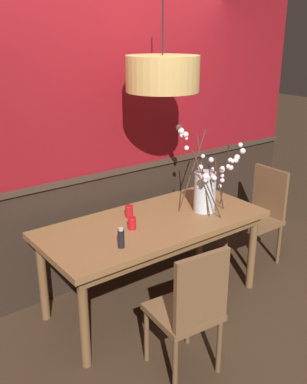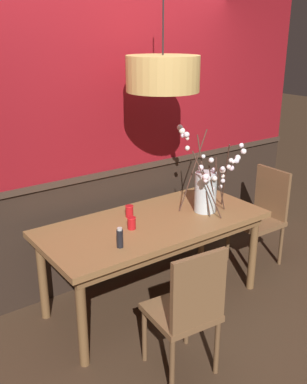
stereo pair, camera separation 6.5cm
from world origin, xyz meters
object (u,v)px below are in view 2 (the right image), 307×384
(chair_far_side_right, at_px, (126,210))
(candle_holder_nearer_edge, at_px, (129,211))
(dining_table, at_px, (153,231))
(chair_near_side_left, at_px, (188,308))
(chair_far_side_left, at_px, (81,221))
(candle_holder_nearer_center, at_px, (132,223))
(vase_with_blossoms, at_px, (206,189))
(condiment_bottle, at_px, (120,238))
(chair_head_east_end, at_px, (262,213))
(pendant_lamp, at_px, (163,74))

(chair_far_side_right, relative_size, candle_holder_nearer_edge, 9.26)
(dining_table, xyz_separation_m, chair_far_side_right, (0.26, 0.84, -0.16))
(dining_table, height_order, chair_near_side_left, chair_near_side_left)
(chair_far_side_right, xyz_separation_m, chair_far_side_left, (-0.52, -0.02, 0.02))
(dining_table, height_order, candle_holder_nearer_center, candle_holder_nearer_center)
(chair_near_side_left, height_order, vase_with_blossoms, vase_with_blossoms)
(chair_far_side_right, distance_m, candle_holder_nearer_edge, 0.81)
(condiment_bottle, bearing_deg, chair_far_side_right, 55.87)
(chair_head_east_end, distance_m, pendant_lamp, 1.84)
(vase_with_blossoms, height_order, condiment_bottle, vase_with_blossoms)
(chair_far_side_left, relative_size, pendant_lamp, 1.17)
(chair_near_side_left, bearing_deg, vase_with_blossoms, 42.38)
(dining_table, distance_m, candle_holder_nearer_edge, 0.26)
(vase_with_blossoms, xyz_separation_m, pendant_lamp, (-0.36, 0.15, 0.96))
(chair_far_side_left, xyz_separation_m, chair_head_east_end, (1.58, -0.85, -0.01))
(chair_far_side_left, height_order, candle_holder_nearer_center, chair_far_side_left)
(candle_holder_nearer_center, xyz_separation_m, condiment_bottle, (-0.24, -0.21, 0.02))
(chair_near_side_left, relative_size, vase_with_blossoms, 1.37)
(chair_near_side_left, distance_m, vase_with_blossoms, 1.18)
(chair_near_side_left, distance_m, condiment_bottle, 0.69)
(dining_table, distance_m, chair_head_east_end, 1.33)
(vase_with_blossoms, relative_size, candle_holder_nearer_edge, 7.14)
(dining_table, bearing_deg, chair_far_side_left, 107.11)
(chair_far_side_left, bearing_deg, vase_with_blossoms, -50.85)
(candle_holder_nearer_edge, bearing_deg, candle_holder_nearer_center, -118.86)
(dining_table, relative_size, chair_far_side_right, 2.05)
(dining_table, height_order, chair_head_east_end, chair_head_east_end)
(dining_table, height_order, pendant_lamp, pendant_lamp)
(chair_near_side_left, height_order, chair_head_east_end, chair_near_side_left)
(pendant_lamp, bearing_deg, vase_with_blossoms, -23.03)
(chair_near_side_left, distance_m, chair_far_side_right, 1.77)
(chair_head_east_end, bearing_deg, candle_holder_nearer_center, 179.81)
(vase_with_blossoms, distance_m, pendant_lamp, 1.03)
(condiment_bottle, xyz_separation_m, pendant_lamp, (0.60, 0.30, 1.09))
(chair_near_side_left, bearing_deg, dining_table, 68.70)
(chair_far_side_right, xyz_separation_m, candle_holder_nearer_center, (-0.49, -0.86, 0.30))
(chair_head_east_end, height_order, vase_with_blossoms, vase_with_blossoms)
(dining_table, distance_m, chair_far_side_left, 0.87)
(chair_head_east_end, relative_size, candle_holder_nearer_center, 9.86)
(candle_holder_nearer_edge, xyz_separation_m, pendant_lamp, (0.24, -0.13, 1.11))
(dining_table, bearing_deg, chair_head_east_end, -1.16)
(chair_near_side_left, height_order, candle_holder_nearer_edge, chair_near_side_left)
(candle_holder_nearer_center, bearing_deg, chair_far_side_right, 60.39)
(vase_with_blossoms, bearing_deg, pendant_lamp, 156.97)
(chair_head_east_end, xyz_separation_m, pendant_lamp, (-1.19, 0.09, 1.40))
(vase_with_blossoms, bearing_deg, chair_far_side_right, 103.61)
(candle_holder_nearer_center, relative_size, candle_holder_nearer_edge, 0.98)
(pendant_lamp, bearing_deg, chair_near_side_left, -117.04)
(chair_far_side_left, xyz_separation_m, condiment_bottle, (-0.21, -1.06, 0.30))
(candle_holder_nearer_edge, bearing_deg, condiment_bottle, -129.91)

